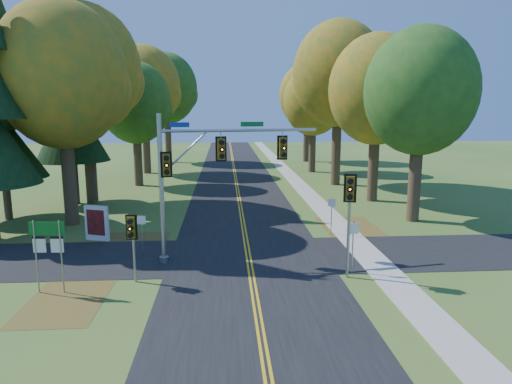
{
  "coord_description": "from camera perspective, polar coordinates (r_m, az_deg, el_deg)",
  "views": [
    {
      "loc": [
        -1.15,
        -20.56,
        7.55
      ],
      "look_at": [
        0.46,
        2.84,
        3.2
      ],
      "focal_mm": 32.0,
      "sensor_mm": 36.0,
      "label": 1
    }
  ],
  "objects": [
    {
      "name": "sidewalk_east",
      "position": [
        23.1,
        15.03,
        -8.87
      ],
      "size": [
        1.6,
        160.0,
        0.06
      ],
      "primitive_type": "cube",
      "color": "#9E998E",
      "rests_on": "ground"
    },
    {
      "name": "centerline_left",
      "position": [
        21.92,
        -0.97,
        -9.57
      ],
      "size": [
        0.1,
        160.0,
        0.01
      ],
      "primitive_type": "cube",
      "color": "gold",
      "rests_on": "road_main"
    },
    {
      "name": "ped_signal_pole",
      "position": [
        20.27,
        -15.25,
        -4.91
      ],
      "size": [
        0.49,
        0.56,
        3.08
      ],
      "rotation": [
        0.0,
        0.0,
        -0.05
      ],
      "color": "#999BA1",
      "rests_on": "ground"
    },
    {
      "name": "tree_w_e",
      "position": [
        65.16,
        -11.06,
        12.54
      ],
      "size": [
        8.4,
        8.4,
        14.97
      ],
      "color": "#38281C",
      "rests_on": "ground"
    },
    {
      "name": "route_sign_cluster",
      "position": [
        20.47,
        -24.58,
        -5.68
      ],
      "size": [
        1.44,
        0.16,
        3.1
      ],
      "rotation": [
        0.0,
        0.0,
        -0.06
      ],
      "color": "gray",
      "rests_on": "ground"
    },
    {
      "name": "tree_e_a",
      "position": [
        31.99,
        19.91,
        11.66
      ],
      "size": [
        7.2,
        7.2,
        12.73
      ],
      "color": "#38281C",
      "rests_on": "ground"
    },
    {
      "name": "east_signal_pole",
      "position": [
        20.19,
        11.64,
        -0.98
      ],
      "size": [
        0.54,
        0.64,
        4.75
      ],
      "rotation": [
        0.0,
        0.0,
        -0.28
      ],
      "color": "gray",
      "rests_on": "ground"
    },
    {
      "name": "reg_sign_e_north",
      "position": [
        27.64,
        9.44,
        -2.14
      ],
      "size": [
        0.43,
        0.14,
        2.28
      ],
      "rotation": [
        0.0,
        0.0,
        -0.25
      ],
      "color": "gray",
      "rests_on": "ground"
    },
    {
      "name": "tree_w_c",
      "position": [
        45.81,
        -14.76,
        10.67
      ],
      "size": [
        6.8,
        6.8,
        11.91
      ],
      "color": "#38281C",
      "rests_on": "ground"
    },
    {
      "name": "tree_e_e",
      "position": [
        65.21,
        6.46,
        11.89
      ],
      "size": [
        7.8,
        7.8,
        13.74
      ],
      "color": "#38281C",
      "rests_on": "ground"
    },
    {
      "name": "road_main",
      "position": [
        21.93,
        -0.7,
        -9.6
      ],
      "size": [
        8.0,
        160.0,
        0.02
      ],
      "primitive_type": "cube",
      "color": "black",
      "rests_on": "ground"
    },
    {
      "name": "leaf_patch_e",
      "position": [
        28.73,
        12.31,
        -4.96
      ],
      "size": [
        3.5,
        8.0,
        0.0
      ],
      "primitive_type": "cube",
      "color": "brown",
      "rests_on": "ground"
    },
    {
      "name": "info_kiosk",
      "position": [
        27.78,
        -19.28,
        -3.7
      ],
      "size": [
        1.45,
        0.7,
        2.04
      ],
      "rotation": [
        0.0,
        0.0,
        -0.35
      ],
      "color": "silver",
      "rests_on": "ground"
    },
    {
      "name": "leaf_patch_w_near",
      "position": [
        26.24,
        -15.63,
        -6.6
      ],
      "size": [
        4.0,
        6.0,
        0.0
      ],
      "primitive_type": "cube",
      "color": "brown",
      "rests_on": "ground"
    },
    {
      "name": "tree_e_b",
      "position": [
        38.14,
        14.93,
        12.19
      ],
      "size": [
        7.6,
        7.6,
        13.33
      ],
      "color": "#38281C",
      "rests_on": "ground"
    },
    {
      "name": "reg_sign_e_south",
      "position": [
        21.38,
        12.04,
        -5.62
      ],
      "size": [
        0.47,
        0.08,
        2.48
      ],
      "rotation": [
        0.0,
        0.0,
        -0.05
      ],
      "color": "gray",
      "rests_on": "ground"
    },
    {
      "name": "tree_w_d",
      "position": [
        54.53,
        -13.75,
        12.56
      ],
      "size": [
        8.2,
        8.2,
        14.56
      ],
      "color": "#38281C",
      "rests_on": "ground"
    },
    {
      "name": "centerline_right",
      "position": [
        21.93,
        -0.44,
        -9.56
      ],
      "size": [
        0.1,
        160.0,
        0.01
      ],
      "primitive_type": "cube",
      "color": "gold",
      "rests_on": "road_main"
    },
    {
      "name": "tree_e_c",
      "position": [
        45.71,
        10.35,
        14.25
      ],
      "size": [
        8.8,
        8.8,
        15.79
      ],
      "color": "#38281C",
      "rests_on": "ground"
    },
    {
      "name": "tree_w_b",
      "position": [
        38.44,
        -20.54,
        14.07
      ],
      "size": [
        8.6,
        8.6,
        15.38
      ],
      "color": "#38281C",
      "rests_on": "ground"
    },
    {
      "name": "tree_w_a",
      "position": [
        31.62,
        -22.97,
        13.21
      ],
      "size": [
        8.0,
        8.0,
        14.15
      ],
      "color": "#38281C",
      "rests_on": "ground"
    },
    {
      "name": "reg_sign_w",
      "position": [
        24.21,
        -14.07,
        -4.31
      ],
      "size": [
        0.42,
        0.08,
        2.18
      ],
      "rotation": [
        0.0,
        0.0,
        -0.12
      ],
      "color": "gray",
      "rests_on": "ground"
    },
    {
      "name": "traffic_mast",
      "position": [
        22.3,
        -6.72,
        3.06
      ],
      "size": [
        7.94,
        1.87,
        7.29
      ],
      "rotation": [
        0.0,
        0.0,
        0.17
      ],
      "color": "#979B9F",
      "rests_on": "ground"
    },
    {
      "name": "tree_e_d",
      "position": [
        54.44,
        7.22,
        11.16
      ],
      "size": [
        7.0,
        7.0,
        12.32
      ],
      "color": "#38281C",
      "rests_on": "ground"
    },
    {
      "name": "pine_c",
      "position": [
        38.49,
        -22.47,
        12.93
      ],
      "size": [
        5.6,
        5.6,
        20.56
      ],
      "color": "#38281C",
      "rests_on": "ground"
    },
    {
      "name": "road_cross",
      "position": [
        23.82,
        -0.98,
        -7.95
      ],
      "size": [
        60.0,
        6.0,
        0.02
      ],
      "primitive_type": "cube",
      "color": "black",
      "rests_on": "ground"
    },
    {
      "name": "ground",
      "position": [
        21.93,
        -0.7,
        -9.63
      ],
      "size": [
        160.0,
        160.0,
        0.0
      ],
      "primitive_type": "plane",
      "color": "#335D20",
      "rests_on": "ground"
    },
    {
      "name": "leaf_patch_w_far",
      "position": [
        20.14,
        -22.54,
        -12.34
      ],
      "size": [
        3.0,
        5.0,
        0.0
      ],
      "primitive_type": "cube",
      "color": "brown",
      "rests_on": "ground"
    }
  ]
}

